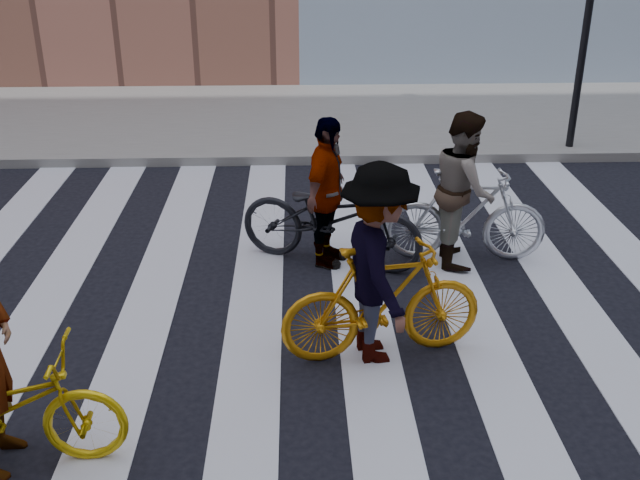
{
  "coord_description": "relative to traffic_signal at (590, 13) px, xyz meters",
  "views": [
    {
      "loc": [
        -0.12,
        -6.3,
        3.85
      ],
      "look_at": [
        0.11,
        0.3,
        0.84
      ],
      "focal_mm": 42.0,
      "sensor_mm": 36.0,
      "label": 1
    }
  ],
  "objects": [
    {
      "name": "ground",
      "position": [
        -4.4,
        -5.32,
        -2.28
      ],
      "size": [
        100.0,
        100.0,
        0.0
      ],
      "primitive_type": "plane",
      "color": "black",
      "rests_on": "ground"
    },
    {
      "name": "sidewalk_far",
      "position": [
        -4.4,
        2.18,
        -2.2
      ],
      "size": [
        100.0,
        5.0,
        0.15
      ],
      "primitive_type": "cube",
      "color": "gray",
      "rests_on": "ground"
    },
    {
      "name": "zebra_crosswalk",
      "position": [
        -4.4,
        -5.32,
        -2.27
      ],
      "size": [
        8.25,
        10.0,
        0.01
      ],
      "color": "silver",
      "rests_on": "ground"
    },
    {
      "name": "traffic_signal",
      "position": [
        0.0,
        0.0,
        0.0
      ],
      "size": [
        0.22,
        0.42,
        3.33
      ],
      "color": "black",
      "rests_on": "ground"
    },
    {
      "name": "bike_silver_mid",
      "position": [
        -2.57,
        -3.78,
        -1.72
      ],
      "size": [
        1.89,
        0.66,
        1.11
      ],
      "primitive_type": "imported",
      "rotation": [
        0.0,
        0.0,
        1.49
      ],
      "color": "silver",
      "rests_on": "ground"
    },
    {
      "name": "bike_yellow_right",
      "position": [
        -3.75,
        -5.76,
        -1.72
      ],
      "size": [
        1.92,
        0.82,
        1.12
      ],
      "primitive_type": "imported",
      "rotation": [
        0.0,
        0.0,
        1.73
      ],
      "color": "orange",
      "rests_on": "ground"
    },
    {
      "name": "bike_dark_rear",
      "position": [
        -4.12,
        -3.82,
        -1.71
      ],
      "size": [
        2.28,
        1.48,
        1.13
      ],
      "primitive_type": "imported",
      "rotation": [
        0.0,
        0.0,
        1.2
      ],
      "color": "black",
      "rests_on": "ground"
    },
    {
      "name": "rider_mid",
      "position": [
        -2.62,
        -3.78,
        -1.39
      ],
      "size": [
        0.73,
        0.91,
        1.77
      ],
      "primitive_type": "imported",
      "rotation": [
        0.0,
        0.0,
        1.49
      ],
      "color": "slate",
      "rests_on": "ground"
    },
    {
      "name": "rider_right",
      "position": [
        -3.8,
        -5.76,
        -1.35
      ],
      "size": [
        0.88,
        1.3,
        1.86
      ],
      "primitive_type": "imported",
      "rotation": [
        0.0,
        0.0,
        1.73
      ],
      "color": "slate",
      "rests_on": "ground"
    },
    {
      "name": "rider_rear",
      "position": [
        -4.17,
        -3.82,
        -1.41
      ],
      "size": [
        0.76,
        1.1,
        1.74
      ],
      "primitive_type": "imported",
      "rotation": [
        0.0,
        0.0,
        1.2
      ],
      "color": "slate",
      "rests_on": "ground"
    }
  ]
}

